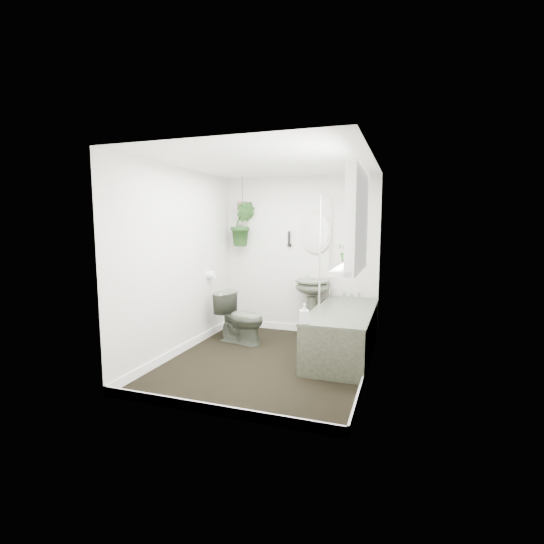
% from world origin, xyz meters
% --- Properties ---
extents(floor, '(2.30, 2.80, 0.02)m').
position_xyz_m(floor, '(0.00, 0.00, -0.01)').
color(floor, black).
rests_on(floor, ground).
extents(ceiling, '(2.30, 2.80, 0.02)m').
position_xyz_m(ceiling, '(0.00, 0.00, 2.31)').
color(ceiling, white).
rests_on(ceiling, ground).
extents(wall_back, '(2.30, 0.02, 2.30)m').
position_xyz_m(wall_back, '(0.00, 1.41, 1.15)').
color(wall_back, silver).
rests_on(wall_back, ground).
extents(wall_front, '(2.30, 0.02, 2.30)m').
position_xyz_m(wall_front, '(0.00, -1.41, 1.15)').
color(wall_front, silver).
rests_on(wall_front, ground).
extents(wall_left, '(0.02, 2.80, 2.30)m').
position_xyz_m(wall_left, '(-1.16, 0.00, 1.15)').
color(wall_left, silver).
rests_on(wall_left, ground).
extents(wall_right, '(0.02, 2.80, 2.30)m').
position_xyz_m(wall_right, '(1.16, 0.00, 1.15)').
color(wall_right, silver).
rests_on(wall_right, ground).
extents(skirting, '(2.30, 2.80, 0.10)m').
position_xyz_m(skirting, '(0.00, 0.00, 0.05)').
color(skirting, white).
rests_on(skirting, floor).
extents(bathtub, '(0.72, 1.72, 0.58)m').
position_xyz_m(bathtub, '(0.80, 0.50, 0.29)').
color(bathtub, '#444A3B').
rests_on(bathtub, floor).
extents(bath_screen, '(0.04, 0.72, 1.40)m').
position_xyz_m(bath_screen, '(0.47, 0.99, 1.28)').
color(bath_screen, silver).
rests_on(bath_screen, bathtub).
extents(shower_box, '(0.20, 0.10, 0.35)m').
position_xyz_m(shower_box, '(0.80, 1.34, 1.55)').
color(shower_box, white).
rests_on(shower_box, wall_back).
extents(oval_mirror, '(0.46, 0.03, 0.62)m').
position_xyz_m(oval_mirror, '(0.25, 1.37, 1.50)').
color(oval_mirror, '#B9B198').
rests_on(oval_mirror, wall_back).
extents(wall_sconce, '(0.04, 0.04, 0.22)m').
position_xyz_m(wall_sconce, '(-0.15, 1.36, 1.40)').
color(wall_sconce, black).
rests_on(wall_sconce, wall_back).
extents(toilet_roll_holder, '(0.11, 0.11, 0.11)m').
position_xyz_m(toilet_roll_holder, '(-1.10, 0.70, 0.90)').
color(toilet_roll_holder, white).
rests_on(toilet_roll_holder, wall_left).
extents(window_recess, '(0.08, 1.00, 0.90)m').
position_xyz_m(window_recess, '(1.09, -0.70, 1.65)').
color(window_recess, white).
rests_on(window_recess, wall_right).
extents(window_sill, '(0.18, 1.00, 0.04)m').
position_xyz_m(window_sill, '(1.02, -0.70, 1.23)').
color(window_sill, white).
rests_on(window_sill, wall_right).
extents(window_blinds, '(0.01, 0.86, 0.76)m').
position_xyz_m(window_blinds, '(1.04, -0.70, 1.65)').
color(window_blinds, white).
rests_on(window_blinds, wall_right).
extents(toilet, '(0.75, 0.53, 0.69)m').
position_xyz_m(toilet, '(-0.60, 0.59, 0.35)').
color(toilet, '#444A3B').
rests_on(toilet, floor).
extents(pedestal_sink, '(0.56, 0.50, 0.83)m').
position_xyz_m(pedestal_sink, '(0.25, 1.18, 0.41)').
color(pedestal_sink, '#444A3B').
rests_on(pedestal_sink, floor).
extents(sill_plant, '(0.23, 0.20, 0.22)m').
position_xyz_m(sill_plant, '(0.97, -0.40, 1.36)').
color(sill_plant, black).
rests_on(sill_plant, window_sill).
extents(hanging_plant, '(0.44, 0.39, 0.66)m').
position_xyz_m(hanging_plant, '(-0.85, 1.25, 1.61)').
color(hanging_plant, black).
rests_on(hanging_plant, ceiling).
extents(soap_bottle, '(0.12, 0.12, 0.21)m').
position_xyz_m(soap_bottle, '(0.51, -0.29, 0.68)').
color(soap_bottle, black).
rests_on(soap_bottle, bathtub).
extents(hanging_pot, '(0.16, 0.16, 0.12)m').
position_xyz_m(hanging_pot, '(-0.85, 1.25, 1.88)').
color(hanging_pot, brown).
rests_on(hanging_pot, ceiling).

